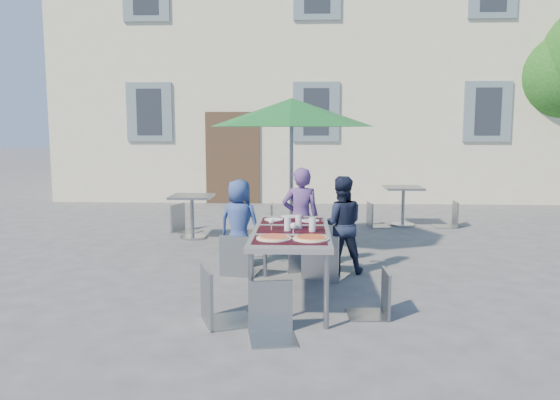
{
  "coord_description": "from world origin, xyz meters",
  "views": [
    {
      "loc": [
        -0.27,
        -5.62,
        1.8
      ],
      "look_at": [
        -0.56,
        0.91,
        0.95
      ],
      "focal_mm": 35.0,
      "sensor_mm": 36.0,
      "label": 1
    }
  ],
  "objects_px": {
    "child_2": "(341,225)",
    "bg_chair_l_1": "(375,200)",
    "chair_5": "(272,278)",
    "dining_table": "(291,235)",
    "chair_0": "(239,230)",
    "bg_chair_r_0": "(266,200)",
    "chair_1": "(302,230)",
    "bg_chair_l_0": "(182,201)",
    "pizza_near_left": "(274,237)",
    "child_0": "(239,223)",
    "cafe_table_0": "(192,210)",
    "child_1": "(301,219)",
    "pizza_near_right": "(311,238)",
    "chair_2": "(324,228)",
    "bg_chair_r_1": "(451,199)",
    "patio_umbrella": "(292,114)",
    "chair_3": "(217,261)",
    "cafe_table_1": "(403,199)",
    "chair_4": "(377,266)"
  },
  "relations": [
    {
      "from": "bg_chair_l_0",
      "to": "chair_1",
      "type": "bearing_deg",
      "value": -50.7
    },
    {
      "from": "dining_table",
      "to": "cafe_table_0",
      "type": "height_order",
      "value": "dining_table"
    },
    {
      "from": "chair_1",
      "to": "bg_chair_l_0",
      "type": "bearing_deg",
      "value": 129.3
    },
    {
      "from": "patio_umbrella",
      "to": "cafe_table_0",
      "type": "distance_m",
      "value": 2.41
    },
    {
      "from": "child_0",
      "to": "pizza_near_left",
      "type": "bearing_deg",
      "value": 124.21
    },
    {
      "from": "bg_chair_r_0",
      "to": "cafe_table_1",
      "type": "bearing_deg",
      "value": 17.12
    },
    {
      "from": "child_1",
      "to": "chair_4",
      "type": "distance_m",
      "value": 1.92
    },
    {
      "from": "pizza_near_right",
      "to": "bg_chair_r_0",
      "type": "xyz_separation_m",
      "value": [
        -0.73,
        4.26,
        -0.2
      ]
    },
    {
      "from": "child_2",
      "to": "chair_0",
      "type": "height_order",
      "value": "child_2"
    },
    {
      "from": "chair_0",
      "to": "chair_1",
      "type": "xyz_separation_m",
      "value": [
        0.77,
        0.24,
        -0.05
      ]
    },
    {
      "from": "pizza_near_right",
      "to": "bg_chair_r_1",
      "type": "height_order",
      "value": "bg_chair_r_1"
    },
    {
      "from": "child_0",
      "to": "bg_chair_l_1",
      "type": "distance_m",
      "value": 3.67
    },
    {
      "from": "child_0",
      "to": "child_1",
      "type": "distance_m",
      "value": 0.83
    },
    {
      "from": "dining_table",
      "to": "child_1",
      "type": "distance_m",
      "value": 1.28
    },
    {
      "from": "bg_chair_r_0",
      "to": "chair_2",
      "type": "bearing_deg",
      "value": -73.05
    },
    {
      "from": "chair_0",
      "to": "bg_chair_r_0",
      "type": "height_order",
      "value": "same"
    },
    {
      "from": "pizza_near_right",
      "to": "cafe_table_0",
      "type": "height_order",
      "value": "pizza_near_right"
    },
    {
      "from": "pizza_near_left",
      "to": "bg_chair_r_0",
      "type": "relative_size",
      "value": 0.35
    },
    {
      "from": "cafe_table_1",
      "to": "bg_chair_l_0",
      "type": "bearing_deg",
      "value": -169.1
    },
    {
      "from": "child_2",
      "to": "patio_umbrella",
      "type": "relative_size",
      "value": 0.51
    },
    {
      "from": "bg_chair_l_0",
      "to": "bg_chair_l_1",
      "type": "bearing_deg",
      "value": 10.61
    },
    {
      "from": "chair_0",
      "to": "bg_chair_l_1",
      "type": "height_order",
      "value": "chair_0"
    },
    {
      "from": "chair_1",
      "to": "chair_5",
      "type": "relative_size",
      "value": 1.0
    },
    {
      "from": "bg_chair_l_0",
      "to": "child_0",
      "type": "bearing_deg",
      "value": -61.02
    },
    {
      "from": "bg_chair_r_1",
      "to": "bg_chair_r_0",
      "type": "bearing_deg",
      "value": -168.35
    },
    {
      "from": "pizza_near_left",
      "to": "bg_chair_l_0",
      "type": "bearing_deg",
      "value": 113.52
    },
    {
      "from": "child_2",
      "to": "chair_5",
      "type": "xyz_separation_m",
      "value": [
        -0.74,
        -2.17,
        -0.09
      ]
    },
    {
      "from": "chair_0",
      "to": "chair_2",
      "type": "distance_m",
      "value": 1.05
    },
    {
      "from": "dining_table",
      "to": "bg_chair_r_1",
      "type": "height_order",
      "value": "bg_chair_r_1"
    },
    {
      "from": "dining_table",
      "to": "chair_2",
      "type": "xyz_separation_m",
      "value": [
        0.37,
        0.79,
        -0.07
      ]
    },
    {
      "from": "chair_0",
      "to": "pizza_near_right",
      "type": "bearing_deg",
      "value": -58.97
    },
    {
      "from": "child_2",
      "to": "bg_chair_l_1",
      "type": "bearing_deg",
      "value": -108.9
    },
    {
      "from": "bg_chair_r_0",
      "to": "dining_table",
      "type": "bearing_deg",
      "value": -81.92
    },
    {
      "from": "chair_1",
      "to": "child_1",
      "type": "bearing_deg",
      "value": 97.32
    },
    {
      "from": "child_0",
      "to": "child_1",
      "type": "xyz_separation_m",
      "value": [
        0.81,
        -0.15,
        0.08
      ]
    },
    {
      "from": "chair_3",
      "to": "child_1",
      "type": "bearing_deg",
      "value": 69.8
    },
    {
      "from": "child_0",
      "to": "cafe_table_0",
      "type": "distance_m",
      "value": 2.0
    },
    {
      "from": "child_0",
      "to": "cafe_table_0",
      "type": "xyz_separation_m",
      "value": [
        -0.99,
        1.74,
        -0.09
      ]
    },
    {
      "from": "child_0",
      "to": "bg_chair_r_0",
      "type": "height_order",
      "value": "child_0"
    },
    {
      "from": "child_2",
      "to": "chair_5",
      "type": "bearing_deg",
      "value": 66.8
    },
    {
      "from": "chair_5",
      "to": "cafe_table_0",
      "type": "height_order",
      "value": "chair_5"
    },
    {
      "from": "chair_0",
      "to": "cafe_table_0",
      "type": "relative_size",
      "value": 1.35
    },
    {
      "from": "dining_table",
      "to": "child_0",
      "type": "distance_m",
      "value": 1.6
    },
    {
      "from": "child_0",
      "to": "chair_1",
      "type": "height_order",
      "value": "child_0"
    },
    {
      "from": "chair_1",
      "to": "bg_chair_l_1",
      "type": "bearing_deg",
      "value": 67.52
    },
    {
      "from": "pizza_near_left",
      "to": "chair_5",
      "type": "xyz_separation_m",
      "value": [
        0.01,
        -0.54,
        -0.25
      ]
    },
    {
      "from": "chair_0",
      "to": "cafe_table_0",
      "type": "height_order",
      "value": "chair_0"
    },
    {
      "from": "child_2",
      "to": "chair_1",
      "type": "distance_m",
      "value": 0.5
    },
    {
      "from": "chair_5",
      "to": "dining_table",
      "type": "bearing_deg",
      "value": 82.23
    },
    {
      "from": "pizza_near_left",
      "to": "chair_1",
      "type": "distance_m",
      "value": 1.72
    }
  ]
}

